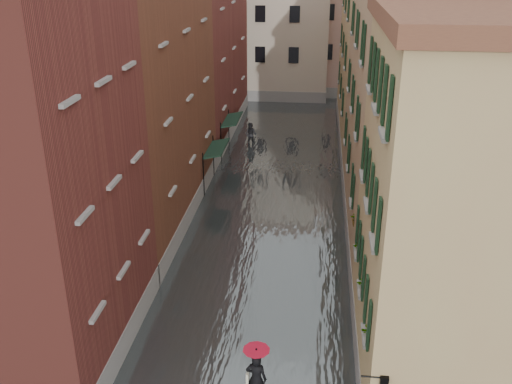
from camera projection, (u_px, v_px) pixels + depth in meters
The scene contains 16 objects.
ground at pixel (248, 325), 21.92m from camera, with size 120.00×120.00×0.00m, color #565558.
floodwater at pixel (275, 190), 33.75m from camera, with size 10.00×60.00×0.20m, color #43494B.
building_left_near at pixel (22, 181), 18.23m from camera, with size 6.00×8.00×13.00m, color brown.
building_left_mid at pixel (130, 102), 28.37m from camera, with size 6.00×14.00×12.50m, color brown.
building_left_far at pixel (193, 41), 41.76m from camera, with size 6.00×16.00×14.00m, color brown.
building_right_near at pixel (469, 223), 17.11m from camera, with size 6.00×8.00×11.50m, color tan.
building_right_mid at pixel (417, 105), 26.85m from camera, with size 6.00×14.00×13.00m, color #A18361.
building_right_far at pixel (385, 62), 40.84m from camera, with size 6.00×16.00×11.50m, color tan.
building_end_cream at pixel (265, 25), 54.33m from camera, with size 12.00×9.00×13.00m, color #BEB397.
building_end_pink at pixel (359, 29), 55.44m from camera, with size 10.00×9.00×12.00m, color tan.
awning_near at pixel (216, 149), 33.31m from camera, with size 1.09×3.25×2.80m.
awning_far at pixel (231, 121), 38.83m from camera, with size 1.09×3.40×2.80m.
wall_lantern at pixel (383, 381), 14.82m from camera, with size 0.71×0.22×0.35m.
window_planters at pixel (364, 259), 19.58m from camera, with size 0.59×8.32×0.84m.
pedestrian_main at pixel (256, 372), 17.75m from camera, with size 0.85×0.85×2.06m.
pedestrian_far at pixel (251, 135), 41.18m from camera, with size 0.85×0.67×1.76m, color black.
Camera 1 is at (2.32, -17.95, 13.39)m, focal length 40.00 mm.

